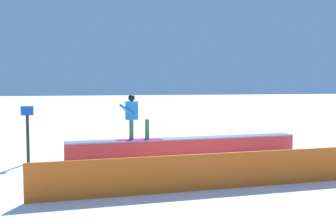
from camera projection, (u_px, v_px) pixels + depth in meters
The scene contains 5 objects.
ground_plane at pixel (185, 161), 14.22m from camera, with size 120.00×120.00×0.00m, color white.
grind_box at pixel (185, 150), 14.19m from camera, with size 7.95×1.30×0.78m.
snowboarder at pixel (134, 115), 13.64m from camera, with size 1.48×0.43×1.47m.
safety_fence at pixel (218, 171), 10.49m from camera, with size 9.23×0.06×0.91m, color orange.
trail_marker at pixel (28, 133), 13.71m from camera, with size 0.40×0.10×1.88m.
Camera 1 is at (3.12, 13.71, 2.73)m, focal length 45.00 mm.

